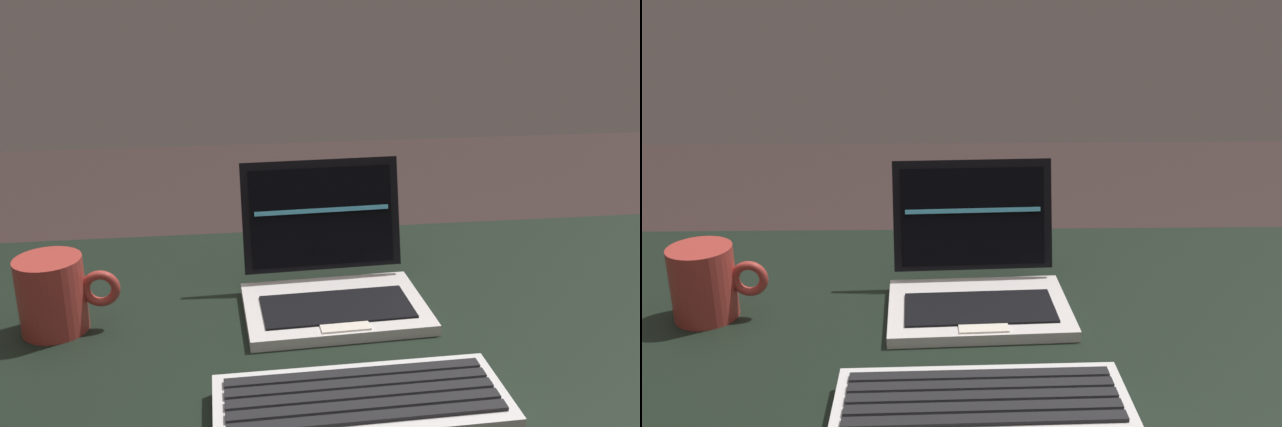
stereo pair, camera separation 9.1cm
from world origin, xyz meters
The scene contains 4 objects.
desk centered at (0.00, 0.00, 0.62)m, with size 1.45×0.72×0.75m.
laptop_front centered at (-0.02, 0.06, 0.78)m, with size 0.26×0.23×0.19m.
external_keyboard centered at (-0.03, -0.21, 0.76)m, with size 0.32×0.14×0.03m.
coffee_mug centered at (-0.40, 0.03, 0.80)m, with size 0.13×0.09×0.10m.
Camera 1 is at (-0.15, -0.85, 1.21)m, focal length 39.83 mm.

